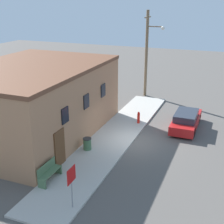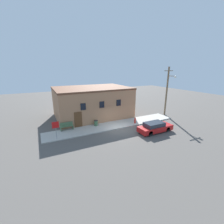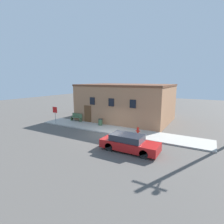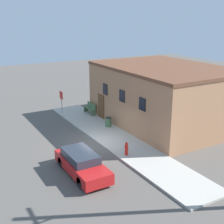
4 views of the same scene
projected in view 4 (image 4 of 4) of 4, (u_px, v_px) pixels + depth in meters
name	position (u px, v px, depth m)	size (l,w,h in m)	color
ground_plane	(97.00, 143.00, 22.12)	(80.00, 80.00, 0.00)	#56514C
sidewalk	(115.00, 139.00, 22.78)	(18.74, 2.84, 0.12)	#B2ADA3
brick_building	(164.00, 95.00, 25.73)	(11.49, 8.19, 4.79)	#A87551
fire_hydrant	(126.00, 149.00, 19.86)	(0.41, 0.20, 0.88)	red
stop_sign	(61.00, 98.00, 28.25)	(0.72, 0.06, 2.01)	gray
bench	(90.00, 108.00, 28.33)	(1.59, 0.44, 0.97)	#4C6B47
trash_bin	(108.00, 122.00, 25.04)	(0.52, 0.52, 0.75)	#426642
parked_car	(82.00, 163.00, 17.71)	(4.45, 1.66, 1.29)	black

